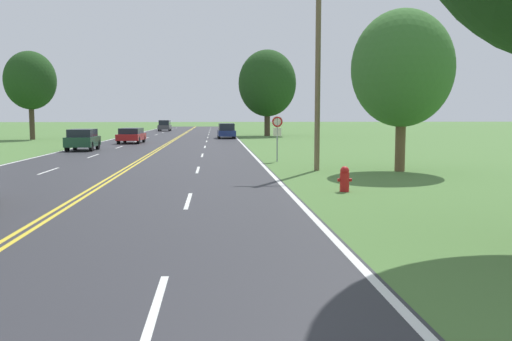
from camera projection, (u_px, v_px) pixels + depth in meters
name	position (u px, v px, depth m)	size (l,w,h in m)	color
fire_hydrant	(345.00, 179.00, 17.77)	(0.47, 0.31, 0.84)	red
traffic_sign	(277.00, 127.00, 29.10)	(0.60, 0.10, 2.45)	gray
utility_pole_midground	(318.00, 58.00, 24.10)	(1.80, 0.24, 9.78)	brown
tree_left_verge	(267.00, 83.00, 64.75)	(6.90, 6.90, 10.27)	#473828
tree_mid_treeline	(30.00, 81.00, 54.91)	(5.13, 5.13, 8.96)	#473828
tree_right_cluster	(402.00, 69.00, 23.84)	(4.48, 4.48, 7.14)	brown
car_dark_green_hatchback_mid_near	(83.00, 139.00, 38.25)	(1.84, 3.47, 1.52)	black
car_red_hatchback_mid_far	(131.00, 135.00, 48.22)	(2.11, 4.34, 1.36)	black
car_dark_blue_van_receding	(226.00, 130.00, 58.30)	(1.95, 4.55, 1.62)	black
car_dark_grey_van_distant	(165.00, 125.00, 85.25)	(1.84, 4.31, 1.70)	black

